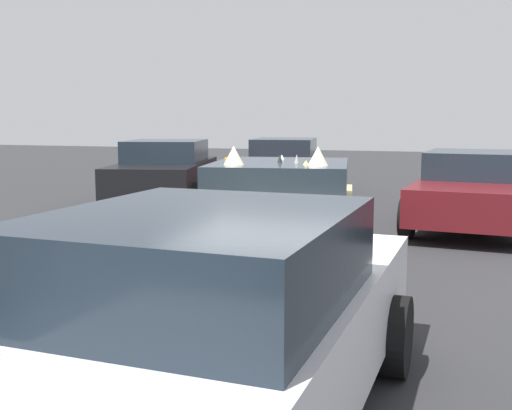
# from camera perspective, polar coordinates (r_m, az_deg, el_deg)

# --- Properties ---
(ground_plane) EXTENTS (60.00, 60.00, 0.00)m
(ground_plane) POSITION_cam_1_polar(r_m,az_deg,el_deg) (7.96, 2.07, -6.52)
(ground_plane) COLOR #2D2D30
(art_car_decorated) EXTENTS (4.68, 2.62, 1.67)m
(art_car_decorated) POSITION_cam_1_polar(r_m,az_deg,el_deg) (7.85, 2.13, -1.30)
(art_car_decorated) COLOR #D8BC7F
(art_car_decorated) RESTS_ON ground
(parked_sedan_row_back_far) EXTENTS (4.44, 2.38, 1.39)m
(parked_sedan_row_back_far) POSITION_cam_1_polar(r_m,az_deg,el_deg) (11.89, 19.38, 1.35)
(parked_sedan_row_back_far) COLOR #5B1419
(parked_sedan_row_back_far) RESTS_ON ground
(parked_sedan_behind_left) EXTENTS (4.42, 2.76, 1.48)m
(parked_sedan_behind_left) POSITION_cam_1_polar(r_m,az_deg,el_deg) (14.27, -8.40, 2.97)
(parked_sedan_behind_left) COLOR black
(parked_sedan_behind_left) RESTS_ON ground
(parked_sedan_row_back_center) EXTENTS (4.47, 2.42, 1.44)m
(parked_sedan_row_back_center) POSITION_cam_1_polar(r_m,az_deg,el_deg) (16.88, 2.65, 3.73)
(parked_sedan_row_back_center) COLOR #5B1419
(parked_sedan_row_back_center) RESTS_ON ground
(parked_sedan_far_right) EXTENTS (4.60, 2.19, 1.48)m
(parked_sedan_far_right) POSITION_cam_1_polar(r_m,az_deg,el_deg) (3.83, -4.15, -11.41)
(parked_sedan_far_right) COLOR white
(parked_sedan_far_right) RESTS_ON ground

